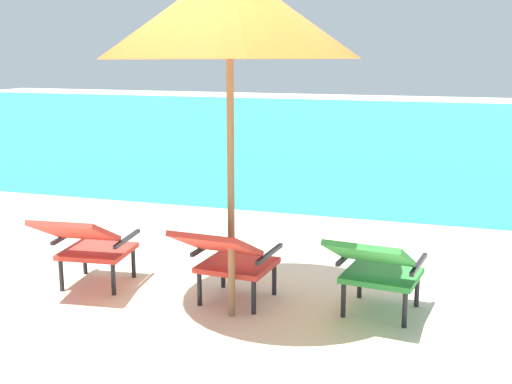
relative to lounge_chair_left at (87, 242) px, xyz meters
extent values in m
plane|color=beige|center=(1.17, 4.10, -0.40)|extent=(40.00, 40.00, 0.00)
cube|color=#28B2B7|center=(1.17, 11.96, -0.40)|extent=(40.00, 18.00, 0.01)
cube|color=red|center=(-0.02, 0.17, -0.12)|extent=(0.57, 0.56, 0.04)
cube|color=red|center=(0.02, -0.19, 0.15)|extent=(0.58, 0.57, 0.27)
cylinder|color=black|center=(-0.26, 0.36, -0.27)|extent=(0.04, 0.04, 0.26)
cylinder|color=black|center=(0.17, 0.41, -0.27)|extent=(0.04, 0.04, 0.26)
cylinder|color=black|center=(-0.21, -0.06, -0.27)|extent=(0.04, 0.04, 0.26)
cylinder|color=black|center=(0.22, -0.01, -0.27)|extent=(0.04, 0.04, 0.26)
cube|color=black|center=(-0.28, 0.14, 0.00)|extent=(0.09, 0.50, 0.03)
cube|color=black|center=(0.24, 0.20, 0.00)|extent=(0.09, 0.50, 0.03)
cube|color=red|center=(1.18, 0.19, -0.12)|extent=(0.56, 0.54, 0.04)
cube|color=red|center=(1.15, -0.17, 0.15)|extent=(0.56, 0.55, 0.27)
cylinder|color=black|center=(0.98, 0.42, -0.27)|extent=(0.04, 0.04, 0.26)
cylinder|color=black|center=(1.42, 0.38, -0.27)|extent=(0.04, 0.04, 0.26)
cylinder|color=black|center=(0.95, 0.00, -0.27)|extent=(0.04, 0.04, 0.26)
cylinder|color=black|center=(1.39, -0.03, -0.27)|extent=(0.04, 0.04, 0.26)
cube|color=black|center=(0.92, 0.21, 0.00)|extent=(0.07, 0.50, 0.03)
cube|color=black|center=(1.44, 0.17, 0.00)|extent=(0.07, 0.50, 0.03)
cube|color=#338E3D|center=(2.26, 0.29, -0.12)|extent=(0.57, 0.56, 0.04)
cube|color=#338E3D|center=(2.21, -0.07, 0.15)|extent=(0.58, 0.57, 0.27)
cylinder|color=black|center=(2.06, 0.53, -0.27)|extent=(0.04, 0.04, 0.26)
cylinder|color=black|center=(2.50, 0.48, -0.27)|extent=(0.04, 0.04, 0.26)
cylinder|color=black|center=(2.01, 0.11, -0.27)|extent=(0.04, 0.04, 0.26)
cylinder|color=black|center=(2.45, 0.06, -0.27)|extent=(0.04, 0.04, 0.26)
cube|color=black|center=(2.00, 0.32, 0.00)|extent=(0.09, 0.50, 0.03)
cube|color=black|center=(2.51, 0.26, 0.00)|extent=(0.09, 0.50, 0.03)
cylinder|color=olive|center=(1.24, -0.11, 0.52)|extent=(0.05, 0.05, 1.85)
cone|color=#EA5619|center=(1.24, -0.11, 1.72)|extent=(2.33, 2.34, 0.64)
camera|label=1|loc=(2.81, -4.35, 1.48)|focal=46.66mm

